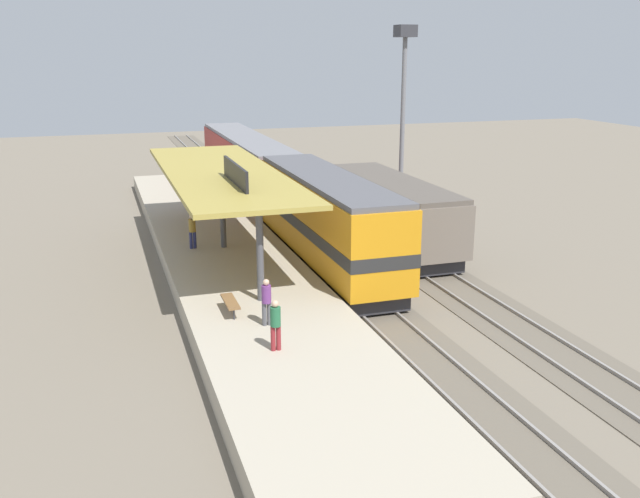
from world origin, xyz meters
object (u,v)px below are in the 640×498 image
Objects in this scene: platform_bench at (230,302)px; locomotive at (327,221)px; person_waiting at (192,229)px; passenger_carriage_single at (247,166)px; freight_car at (394,212)px; person_walking at (266,300)px; person_boarding at (276,323)px; light_mast at (404,82)px.

platform_bench is 9.09m from locomotive.
person_waiting reaches higher than platform_bench.
passenger_carriage_single is 16.12m from freight_car.
platform_bench is 0.99× the size of person_walking.
freight_car is at bearing 0.27° from person_waiting.
person_waiting and person_boarding have the same top height.
platform_bench is at bearing -131.66° from light_mast.
locomotive is at bearing 48.34° from platform_bench.
light_mast is (3.20, 6.21, 6.43)m from freight_car.
passenger_carriage_single is (6.00, 24.74, 0.97)m from platform_bench.
light_mast reaches higher than freight_car.
light_mast is (7.80, 8.77, 5.99)m from locomotive.
person_walking is at bearing -121.08° from locomotive.
locomotive is 8.44× the size of person_boarding.
person_boarding is at bearing -124.12° from light_mast.
person_waiting is at bearing 90.48° from platform_bench.
passenger_carriage_single is 26.76m from person_walking.
freight_car is 7.02× the size of person_walking.
light_mast is (7.80, -9.23, 6.08)m from passenger_carriage_single.
passenger_carriage_single reaches higher than platform_bench.
person_boarding is (-9.83, -13.02, -0.12)m from freight_car.
passenger_carriage_single is at bearing 130.19° from light_mast.
locomotive is 1.20× the size of freight_car.
locomotive reaches higher than person_boarding.
passenger_carriage_single is 13.53m from light_mast.
person_waiting is (-6.08, 2.51, -0.56)m from locomotive.
freight_car is at bearing 41.27° from platform_bench.
freight_car is at bearing 48.50° from person_walking.
person_walking is 2.19m from person_boarding.
freight_car reaches higher than platform_bench.
person_walking is at bearing -131.50° from freight_car.
locomotive reaches higher than platform_bench.
person_boarding is at bearing -96.10° from person_walking.
light_mast reaches higher than locomotive.
passenger_carriage_single reaches higher than freight_car.
person_walking is at bearing -56.97° from platform_bench.
person_walking is (1.00, -1.54, 0.51)m from platform_bench.
light_mast is 6.84× the size of person_waiting.
person_waiting is 1.00× the size of person_boarding.
passenger_carriage_single is (0.00, 18.00, -0.10)m from locomotive.
passenger_carriage_single is at bearing 79.59° from person_boarding.
light_mast reaches higher than person_waiting.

